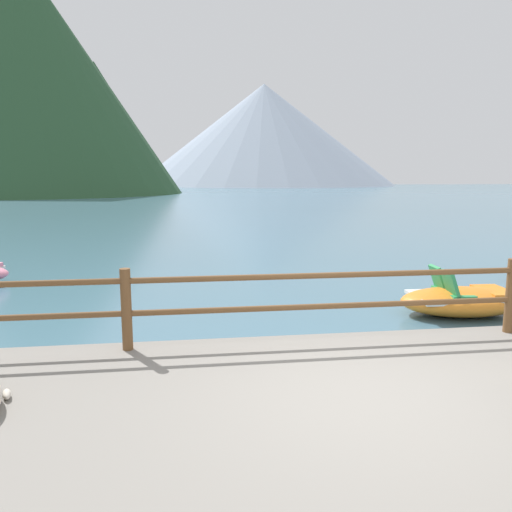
# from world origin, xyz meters

# --- Properties ---
(ground_plane) EXTENTS (200.00, 200.00, 0.00)m
(ground_plane) POSITION_xyz_m (0.00, 40.00, 0.00)
(ground_plane) COLOR #477084
(dock_railing) EXTENTS (23.92, 0.12, 0.95)m
(dock_railing) POSITION_xyz_m (-0.00, 1.55, 0.98)
(dock_railing) COLOR brown
(dock_railing) RESTS_ON promenade_dock
(pedal_boat_1) EXTENTS (2.21, 1.34, 0.82)m
(pedal_boat_1) POSITION_xyz_m (3.02, 3.70, 0.25)
(pedal_boat_1) COLOR orange
(pedal_boat_1) RESTS_ON ground
(cliff_headland) EXTENTS (41.96, 41.96, 32.12)m
(cliff_headland) POSITION_xyz_m (-22.05, 70.49, 15.07)
(cliff_headland) COLOR #284C2D
(cliff_headland) RESTS_ON ground
(distant_peak) EXTENTS (69.11, 69.11, 26.56)m
(distant_peak) POSITION_xyz_m (19.19, 130.49, 13.28)
(distant_peak) COLOR #93A3B7
(distant_peak) RESTS_ON ground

